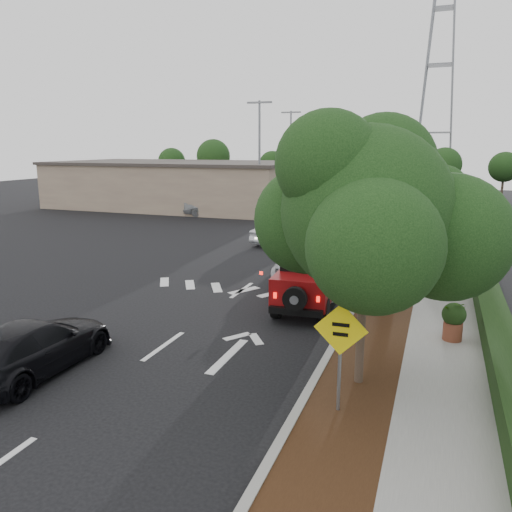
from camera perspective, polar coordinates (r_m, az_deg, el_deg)
The scene contains 19 objects.
ground at distance 14.71m, azimuth -10.51°, elevation -10.08°, with size 120.00×120.00×0.00m, color black.
curb at distance 24.37m, azimuth 13.85°, elevation -0.97°, with size 0.20×70.00×0.15m, color #9E9B93.
planting_strip at distance 24.29m, azimuth 16.19°, elevation -1.18°, with size 1.80×70.00×0.12m, color black.
sidewalk at distance 24.24m, azimuth 20.66°, elevation -1.52°, with size 2.00×70.00×0.12m, color gray.
hedge at distance 24.23m, azimuth 24.03°, elevation -0.99°, with size 0.80×70.00×0.80m, color black.
commercial_building at distance 47.72m, azimuth -8.83°, elevation 8.03°, with size 22.00×12.00×4.00m, color gray.
transmission_tower at distance 59.87m, azimuth 19.26°, elevation 6.44°, with size 7.00×4.00×28.00m, color slate, non-canonical shape.
street_tree_near at distance 12.52m, azimuth 11.59°, elevation -14.32°, with size 3.80×3.80×5.92m, color black, non-canonical shape.
street_tree_mid at distance 19.00m, azimuth 14.89°, elevation -5.06°, with size 3.20×3.20×5.32m, color black, non-canonical shape.
street_tree_far at distance 25.27m, azimuth 16.35°, elevation -0.81°, with size 3.40×3.40×5.62m, color black, non-canonical shape.
light_pole_a at distance 40.38m, azimuth 0.39°, elevation 4.53°, with size 2.00×0.22×9.00m, color slate, non-canonical shape.
light_pole_b at distance 52.01m, azimuth 3.87°, elevation 6.29°, with size 2.00×0.22×9.00m, color slate, non-canonical shape.
red_jeep at distance 17.63m, azimuth 6.08°, elevation -2.45°, with size 2.04×4.19×2.10m.
silver_suv_ahead at distance 21.23m, azimuth 4.99°, elevation -1.03°, with size 2.15×4.66×1.29m, color #AEB1B6.
black_suv_oncoming at distance 13.87m, azimuth -24.15°, elevation -9.40°, with size 1.90×4.68×1.36m, color black.
silver_sedan_oncoming at distance 29.09m, azimuth 2.80°, elevation 2.69°, with size 1.37×3.93×1.29m, color #B7BBBF.
parked_suv at distance 40.93m, azimuth -4.96°, elevation 5.71°, with size 1.88×4.68×1.59m, color #93979A.
speed_hump_sign at distance 10.53m, azimuth 9.61°, elevation -9.74°, with size 1.11×0.10×2.37m.
terracotta_planter at distance 15.43m, azimuth 21.66°, elevation -6.57°, with size 0.67×0.67×1.17m.
Camera 1 is at (7.10, -11.60, 5.59)m, focal length 35.00 mm.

